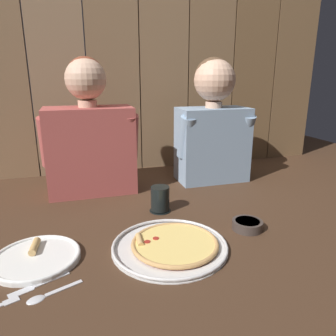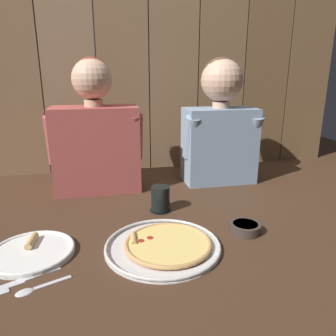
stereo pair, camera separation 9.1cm
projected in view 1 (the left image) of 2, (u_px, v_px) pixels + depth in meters
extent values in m
plane|color=#422B1C|center=(184.00, 222.00, 1.17)|extent=(3.20, 3.20, 0.00)
cylinder|color=silver|center=(170.00, 247.00, 0.99)|extent=(0.36, 0.36, 0.01)
torus|color=silver|center=(170.00, 245.00, 0.99)|extent=(0.36, 0.36, 0.01)
cylinder|color=#B23823|center=(175.00, 245.00, 1.00)|extent=(0.27, 0.27, 0.00)
cylinder|color=#F4D170|center=(175.00, 243.00, 0.99)|extent=(0.25, 0.25, 0.01)
torus|color=tan|center=(175.00, 243.00, 0.99)|extent=(0.27, 0.27, 0.01)
cube|color=#EABC56|center=(151.00, 241.00, 1.02)|extent=(0.07, 0.07, 0.01)
cylinder|color=tan|center=(140.00, 240.00, 1.01)|extent=(0.02, 0.07, 0.02)
cylinder|color=#A3281E|center=(147.00, 242.00, 1.00)|extent=(0.02, 0.02, 0.00)
cylinder|color=#A3281E|center=(156.00, 238.00, 1.02)|extent=(0.02, 0.02, 0.00)
cylinder|color=white|center=(37.00, 259.00, 0.92)|extent=(0.25, 0.25, 0.01)
torus|color=white|center=(36.00, 257.00, 0.92)|extent=(0.25, 0.25, 0.01)
cylinder|color=tan|center=(35.00, 246.00, 0.96)|extent=(0.03, 0.08, 0.02)
cylinder|color=black|center=(160.00, 210.00, 1.26)|extent=(0.08, 0.08, 0.01)
cylinder|color=black|center=(160.00, 198.00, 1.25)|extent=(0.07, 0.07, 0.09)
cylinder|color=#3D332D|center=(247.00, 225.00, 1.11)|extent=(0.11, 0.11, 0.03)
cylinder|color=#B23823|center=(247.00, 223.00, 1.11)|extent=(0.08, 0.08, 0.02)
cube|color=silver|center=(11.00, 300.00, 0.76)|extent=(0.04, 0.03, 0.01)
cube|color=silver|center=(52.00, 279.00, 0.84)|extent=(0.09, 0.05, 0.01)
cube|color=silver|center=(21.00, 292.00, 0.79)|extent=(0.06, 0.04, 0.00)
cube|color=silver|center=(64.00, 288.00, 0.80)|extent=(0.09, 0.05, 0.01)
ellipsoid|color=silver|center=(36.00, 298.00, 0.76)|extent=(0.05, 0.04, 0.01)
cube|color=#AD4C47|center=(91.00, 150.00, 1.43)|extent=(0.38, 0.20, 0.38)
cylinder|color=#DBAD8E|center=(87.00, 104.00, 1.37)|extent=(0.08, 0.08, 0.03)
sphere|color=#DBAD8E|center=(86.00, 79.00, 1.34)|extent=(0.17, 0.17, 0.17)
sphere|color=brown|center=(85.00, 76.00, 1.35)|extent=(0.16, 0.16, 0.16)
cylinder|color=#AD4C47|center=(49.00, 142.00, 1.33)|extent=(0.08, 0.12, 0.22)
cylinder|color=#AD4C47|center=(129.00, 137.00, 1.42)|extent=(0.08, 0.13, 0.22)
cube|color=#849EB7|center=(212.00, 145.00, 1.59)|extent=(0.34, 0.19, 0.36)
cylinder|color=#DBAD8E|center=(214.00, 105.00, 1.54)|extent=(0.08, 0.08, 0.03)
sphere|color=#DBAD8E|center=(215.00, 80.00, 1.50)|extent=(0.20, 0.20, 0.20)
sphere|color=brown|center=(213.00, 77.00, 1.51)|extent=(0.18, 0.18, 0.18)
cylinder|color=#849EB7|center=(186.00, 137.00, 1.50)|extent=(0.08, 0.13, 0.21)
cylinder|color=#849EB7|center=(244.00, 134.00, 1.58)|extent=(0.08, 0.14, 0.21)
cube|color=#8C6D4F|center=(56.00, 43.00, 1.55)|extent=(0.27, 0.03, 1.34)
cube|color=#806142|center=(112.00, 44.00, 1.63)|extent=(0.27, 0.03, 1.34)
cube|color=brown|center=(164.00, 45.00, 1.70)|extent=(0.27, 0.03, 1.34)
cube|color=brown|center=(211.00, 47.00, 1.78)|extent=(0.27, 0.03, 1.34)
cube|color=brown|center=(255.00, 48.00, 1.85)|extent=(0.27, 0.03, 1.34)
cube|color=brown|center=(295.00, 49.00, 1.93)|extent=(0.27, 0.03, 1.34)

